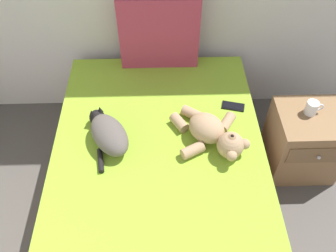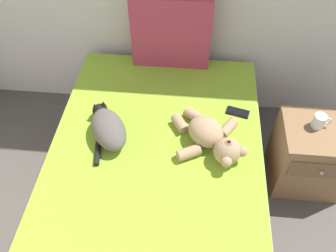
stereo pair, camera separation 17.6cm
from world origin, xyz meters
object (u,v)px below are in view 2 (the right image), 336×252
at_px(teddy_bear, 212,138).
at_px(nightstand, 310,155).
at_px(cell_phone, 238,112).
at_px(bed, 156,185).
at_px(patterned_cushion, 171,31).
at_px(mug, 320,121).
at_px(cat, 108,127).

bearing_deg(teddy_bear, nightstand, 16.45).
bearing_deg(cell_phone, nightstand, -8.21).
relative_size(bed, cell_phone, 12.37).
relative_size(patterned_cushion, mug, 4.63).
xyz_separation_m(patterned_cushion, mug, (1.00, -0.53, -0.25)).
xyz_separation_m(patterned_cushion, nightstand, (1.02, -0.56, -0.56)).
height_order(patterned_cushion, mug, patterned_cushion).
height_order(patterned_cushion, nightstand, patterned_cushion).
height_order(bed, patterned_cushion, patterned_cushion).
xyz_separation_m(nightstand, mug, (-0.03, 0.04, 0.31)).
xyz_separation_m(teddy_bear, nightstand, (0.71, 0.21, -0.37)).
relative_size(bed, teddy_bear, 4.17).
relative_size(cat, nightstand, 0.83).
height_order(patterned_cushion, cat, patterned_cushion).
height_order(cat, teddy_bear, teddy_bear).
bearing_deg(cell_phone, patterned_cushion, 134.92).
bearing_deg(teddy_bear, bed, -157.12).
bearing_deg(nightstand, cell_phone, 171.79).
xyz_separation_m(patterned_cushion, teddy_bear, (0.31, -0.77, -0.20)).
distance_m(patterned_cushion, mug, 1.15).
height_order(cell_phone, nightstand, cell_phone).
xyz_separation_m(cell_phone, nightstand, (0.54, -0.08, -0.30)).
xyz_separation_m(bed, mug, (1.01, 0.38, 0.30)).
distance_m(bed, cat, 0.49).
bearing_deg(mug, cell_phone, 175.28).
relative_size(patterned_cushion, cat, 1.26).
bearing_deg(nightstand, teddy_bear, -163.55).
distance_m(cell_phone, mug, 0.52).
bearing_deg(cat, nightstand, 8.01).
relative_size(nightstand, mug, 4.42).
bearing_deg(teddy_bear, cat, 177.97).
xyz_separation_m(teddy_bear, mug, (0.69, 0.25, -0.05)).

